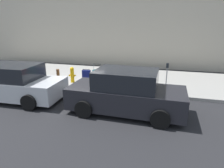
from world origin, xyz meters
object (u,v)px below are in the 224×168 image
Objects in this scene: bollard_post at (58,76)px; parking_meter at (167,72)px; suitcase_navy_5 at (87,77)px; fire_hydrant at (72,74)px; suitcase_olive_0 at (138,82)px; suitcase_silver_2 at (118,80)px; suitcase_red_3 at (108,79)px; parked_car_charcoal_0 at (126,93)px; suitcase_black_1 at (128,82)px; suitcase_teal_4 at (97,77)px; parked_car_silver_1 at (14,83)px.

bollard_post is 0.56× the size of parking_meter.
suitcase_navy_5 is 0.87m from fire_hydrant.
suitcase_silver_2 reaches higher than suitcase_olive_0.
parking_meter is at bearing -177.10° from fire_hydrant.
suitcase_olive_0 is 0.82× the size of suitcase_red_3.
suitcase_silver_2 is 3.33m from bollard_post.
parked_car_charcoal_0 is at bearing 143.25° from fire_hydrant.
suitcase_black_1 is 1.64m from suitcase_teal_4.
suitcase_silver_2 is at bearing -146.60° from parked_car_silver_1.
suitcase_red_3 is at bearing 3.36° from parking_meter.
suitcase_navy_5 is (0.58, 0.10, -0.01)m from suitcase_teal_4.
suitcase_teal_4 is at bearing -52.03° from parked_car_charcoal_0.
parking_meter is at bearing -167.66° from suitcase_olive_0.
parking_meter is 3.21m from parked_car_charcoal_0.
suitcase_olive_0 is 0.81× the size of fire_hydrant.
bollard_post is 4.94m from parked_car_charcoal_0.
suitcase_red_3 is at bearing -172.46° from suitcase_navy_5.
suitcase_teal_4 is 1.38× the size of suitcase_navy_5.
parked_car_charcoal_0 is (-4.28, 2.47, 0.26)m from bollard_post.
suitcase_olive_0 is at bearing 175.73° from suitcase_red_3.
suitcase_olive_0 is at bearing 174.83° from suitcase_silver_2.
suitcase_teal_4 is at bearing -175.52° from bollard_post.
suitcase_red_3 is 2.99m from parking_meter.
suitcase_navy_5 is 0.63× the size of parking_meter.
suitcase_red_3 is 0.77× the size of suitcase_teal_4.
suitcase_red_3 is at bearing -177.78° from fire_hydrant.
suitcase_silver_2 is at bearing -176.49° from bollard_post.
parked_car_charcoal_0 is (-3.50, 2.62, 0.17)m from fire_hydrant.
parked_car_charcoal_0 is at bearing 99.54° from suitcase_black_1.
suitcase_red_3 is (1.07, -0.15, 0.02)m from suitcase_black_1.
suitcase_red_3 is 3.10m from parked_car_charcoal_0.
fire_hydrant is 0.67× the size of parking_meter.
suitcase_navy_5 is at bearing -132.87° from parked_car_silver_1.
bollard_post is 0.16× the size of parked_car_silver_1.
fire_hydrant is (2.55, 0.05, 0.15)m from suitcase_silver_2.
suitcase_navy_5 is at bearing 4.33° from suitcase_silver_2.
suitcase_navy_5 is at bearing 175.10° from fire_hydrant.
suitcase_navy_5 is 0.94× the size of fire_hydrant.
bollard_post is (3.85, 0.08, 0.07)m from suitcase_black_1.
fire_hydrant is (3.07, -0.07, 0.16)m from suitcase_black_1.
suitcase_olive_0 is at bearing -92.31° from parked_car_charcoal_0.
fire_hydrant reaches higher than suitcase_silver_2.
bollard_post is at bearing 10.96° from fire_hydrant.
parked_car_silver_1 reaches higher than suitcase_black_1.
parked_car_silver_1 reaches higher than suitcase_silver_2.
suitcase_silver_2 is 4.86m from parked_car_silver_1.
parked_car_silver_1 is at bearing 29.13° from suitcase_black_1.
suitcase_teal_4 is at bearing 5.44° from suitcase_red_3.
suitcase_silver_2 is 0.62× the size of parking_meter.
suitcase_red_3 is at bearing -174.56° from suitcase_teal_4.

